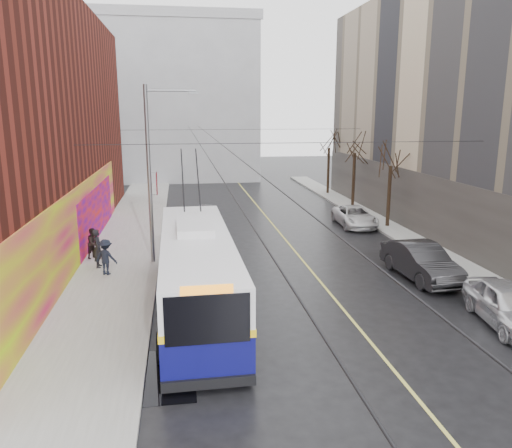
{
  "coord_description": "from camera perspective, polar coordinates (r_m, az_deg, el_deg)",
  "views": [
    {
      "loc": [
        -4.76,
        -15.23,
        7.76
      ],
      "look_at": [
        -1.32,
        7.39,
        2.55
      ],
      "focal_mm": 35.0,
      "sensor_mm": 36.0,
      "label": 1
    }
  ],
  "objects": [
    {
      "name": "building_far",
      "position": [
        60.24,
        -10.12,
        13.84
      ],
      "size": [
        20.5,
        12.1,
        18.0
      ],
      "color": "gray",
      "rests_on": "ground"
    },
    {
      "name": "tree_near",
      "position": [
        34.24,
        15.22,
        7.73
      ],
      "size": [
        3.2,
        3.2,
        6.4
      ],
      "color": "black",
      "rests_on": "ground"
    },
    {
      "name": "pigeons_flying",
      "position": [
        25.11,
        -3.82,
        10.32
      ],
      "size": [
        2.67,
        4.11,
        0.82
      ],
      "color": "slate"
    },
    {
      "name": "following_car",
      "position": [
        34.48,
        -5.52,
        1.0
      ],
      "size": [
        2.01,
        4.35,
        1.44
      ],
      "primitive_type": "imported",
      "rotation": [
        0.0,
        0.0,
        0.07
      ],
      "color": "#A0A0A5",
      "rests_on": "ground"
    },
    {
      "name": "ground",
      "position": [
        17.74,
        8.04,
        -13.23
      ],
      "size": [
        140.0,
        140.0,
        0.0
      ],
      "primitive_type": "plane",
      "color": "black",
      "rests_on": "ground"
    },
    {
      "name": "trolleybus",
      "position": [
        19.71,
        -6.77,
        -5.31
      ],
      "size": [
        3.07,
        12.59,
        5.93
      ],
      "rotation": [
        0.0,
        0.0,
        0.01
      ],
      "color": "#0A0A4F",
      "rests_on": "ground"
    },
    {
      "name": "pedestrian_b",
      "position": [
        27.59,
        -18.07,
        -2.08
      ],
      "size": [
        0.96,
        0.99,
        1.62
      ],
      "primitive_type": "imported",
      "rotation": [
        0.0,
        0.0,
        0.94
      ],
      "color": "black",
      "rests_on": "sidewalk_left"
    },
    {
      "name": "parked_car_a",
      "position": [
        20.75,
        26.86,
        -8.24
      ],
      "size": [
        2.53,
        4.85,
        1.58
      ],
      "primitive_type": "imported",
      "rotation": [
        0.0,
        0.0,
        -0.15
      ],
      "color": "silver",
      "rests_on": "ground"
    },
    {
      "name": "parked_car_b",
      "position": [
        24.75,
        18.34,
        -4.08
      ],
      "size": [
        2.06,
        5.17,
        1.67
      ],
      "primitive_type": "imported",
      "rotation": [
        0.0,
        0.0,
        0.06
      ],
      "color": "#252427",
      "rests_on": "ground"
    },
    {
      "name": "streetlight_pole",
      "position": [
        25.43,
        -11.76,
        5.99
      ],
      "size": [
        2.65,
        0.6,
        9.0
      ],
      "color": "slate",
      "rests_on": "ground"
    },
    {
      "name": "tree_mid",
      "position": [
        40.71,
        11.27,
        9.06
      ],
      "size": [
        3.2,
        3.2,
        6.68
      ],
      "color": "black",
      "rests_on": "ground"
    },
    {
      "name": "tree_far",
      "position": [
        47.35,
        8.38,
        9.53
      ],
      "size": [
        3.2,
        3.2,
        6.57
      ],
      "color": "black",
      "rests_on": "ground"
    },
    {
      "name": "sidewalk_right",
      "position": [
        31.46,
        17.6,
        -1.92
      ],
      "size": [
        2.0,
        60.0,
        0.15
      ],
      "primitive_type": "cube",
      "color": "gray",
      "rests_on": "ground"
    },
    {
      "name": "pedestrian_a",
      "position": [
        25.89,
        -17.63,
        -2.67
      ],
      "size": [
        0.49,
        0.72,
        1.92
      ],
      "primitive_type": "imported",
      "rotation": [
        0.0,
        0.0,
        1.62
      ],
      "color": "black",
      "rests_on": "sidewalk_left"
    },
    {
      "name": "pedestrian_c",
      "position": [
        24.65,
        -16.78,
        -3.63
      ],
      "size": [
        1.27,
        1.04,
        1.71
      ],
      "primitive_type": "imported",
      "rotation": [
        0.0,
        0.0,
        2.7
      ],
      "color": "black",
      "rests_on": "sidewalk_left"
    },
    {
      "name": "parked_car_c",
      "position": [
        34.9,
        11.22,
        0.87
      ],
      "size": [
        2.44,
        4.93,
        1.35
      ],
      "primitive_type": "imported",
      "rotation": [
        0.0,
        0.0,
        -0.04
      ],
      "color": "silver",
      "rests_on": "ground"
    },
    {
      "name": "puddle",
      "position": [
        15.88,
        -11.13,
        -16.65
      ],
      "size": [
        2.2,
        3.23,
        0.01
      ],
      "primitive_type": "cube",
      "color": "black",
      "rests_on": "ground"
    },
    {
      "name": "lane_line",
      "position": [
        30.88,
        3.33,
        -1.73
      ],
      "size": [
        0.12,
        50.0,
        0.01
      ],
      "primitive_type": "cube",
      "color": "#BFB74C",
      "rests_on": "ground"
    },
    {
      "name": "catenary_wires",
      "position": [
        30.12,
        -4.48,
        9.92
      ],
      "size": [
        18.0,
        60.0,
        0.22
      ],
      "color": "black"
    },
    {
      "name": "sidewalk_left",
      "position": [
        28.47,
        -14.87,
        -3.26
      ],
      "size": [
        4.0,
        60.0,
        0.15
      ],
      "primitive_type": "cube",
      "color": "gray",
      "rests_on": "ground"
    }
  ]
}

